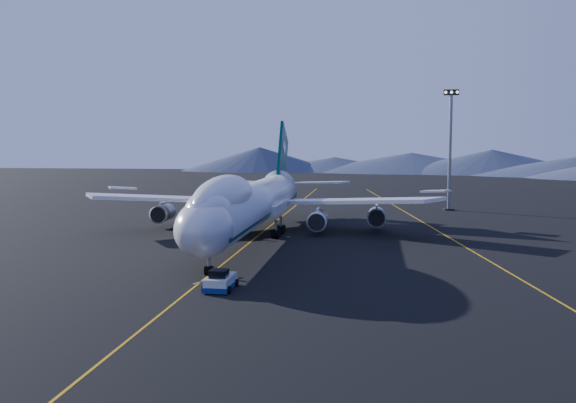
# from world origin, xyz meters

# --- Properties ---
(ground) EXTENTS (500.00, 500.00, 0.00)m
(ground) POSITION_xyz_m (0.00, 0.00, 0.00)
(ground) COLOR black
(ground) RESTS_ON ground
(taxiway_line_main) EXTENTS (0.25, 220.00, 0.01)m
(taxiway_line_main) POSITION_xyz_m (0.00, 0.00, 0.01)
(taxiway_line_main) COLOR #CE8D0C
(taxiway_line_main) RESTS_ON ground
(taxiway_line_side) EXTENTS (28.08, 198.09, 0.01)m
(taxiway_line_side) POSITION_xyz_m (30.00, 10.00, 0.01)
(taxiway_line_side) COLOR #CE8D0C
(taxiway_line_side) RESTS_ON ground
(boeing_747) EXTENTS (59.62, 72.43, 19.37)m
(boeing_747) POSITION_xyz_m (0.00, 0.03, 5.81)
(boeing_747) COLOR silver
(boeing_747) RESTS_ON ground
(pushback_tug) EXTENTS (2.99, 5.10, 2.20)m
(pushback_tug) POSITION_xyz_m (3.00, -33.22, 0.69)
(pushback_tug) COLOR silver
(pushback_tug) RESTS_ON ground
(floodlight_mast) EXTENTS (3.28, 2.46, 26.56)m
(floodlight_mast) POSITION_xyz_m (35.00, 48.73, 13.46)
(floodlight_mast) COLOR black
(floodlight_mast) RESTS_ON ground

